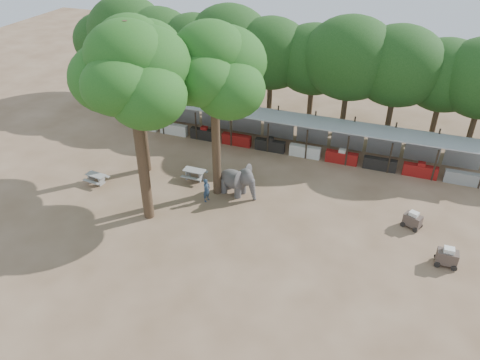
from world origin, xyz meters
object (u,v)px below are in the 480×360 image
(handler, at_px, (207,190))
(picnic_table_far, at_px, (194,173))
(yard_tree_back, at_px, (213,69))
(picnic_table_near, at_px, (96,177))
(elephant, at_px, (238,180))
(yard_tree_left, at_px, (134,59))
(yard_tree_center, at_px, (131,74))
(cart_front, at_px, (447,257))
(cart_back, at_px, (413,220))

(handler, xyz_separation_m, picnic_table_far, (-1.88, 2.14, -0.32))
(yard_tree_back, height_order, picnic_table_near, yard_tree_back)
(yard_tree_back, xyz_separation_m, elephant, (1.49, 0.10, -7.45))
(yard_tree_left, xyz_separation_m, yard_tree_center, (3.00, -5.00, 1.01))
(elephant, bearing_deg, yard_tree_back, -163.46)
(yard_tree_left, xyz_separation_m, elephant, (7.49, -0.90, -7.11))
(yard_tree_center, height_order, cart_front, yard_tree_center)
(handler, bearing_deg, yard_tree_center, 146.35)
(yard_tree_left, height_order, cart_back, yard_tree_left)
(yard_tree_back, distance_m, picnic_table_far, 8.33)
(handler, bearing_deg, picnic_table_near, 108.39)
(yard_tree_left, distance_m, picnic_table_near, 8.61)
(picnic_table_near, bearing_deg, cart_front, 4.76)
(yard_tree_center, distance_m, yard_tree_back, 5.04)
(yard_tree_back, height_order, cart_back, yard_tree_back)
(elephant, xyz_separation_m, picnic_table_far, (-3.51, 0.69, -0.59))
(elephant, height_order, picnic_table_near, elephant)
(picnic_table_near, bearing_deg, cart_back, 12.49)
(picnic_table_near, distance_m, cart_front, 22.90)
(yard_tree_back, height_order, elephant, yard_tree_back)
(cart_front, height_order, cart_back, cart_front)
(yard_tree_center, bearing_deg, yard_tree_back, 53.14)
(yard_tree_center, height_order, picnic_table_near, yard_tree_center)
(yard_tree_left, height_order, cart_front, yard_tree_left)
(yard_tree_left, xyz_separation_m, picnic_table_far, (3.98, -0.21, -7.70))
(picnic_table_far, bearing_deg, yard_tree_left, 177.13)
(elephant, relative_size, picnic_table_far, 1.90)
(handler, height_order, cart_front, handler)
(elephant, distance_m, cart_front, 13.43)
(cart_back, bearing_deg, elephant, -154.78)
(yard_tree_center, relative_size, cart_front, 9.96)
(yard_tree_back, bearing_deg, cart_back, 1.55)
(handler, relative_size, cart_back, 1.23)
(cart_back, bearing_deg, picnic_table_far, -157.76)
(elephant, bearing_deg, picnic_table_far, -178.29)
(picnic_table_far, bearing_deg, handler, -48.47)
(yard_tree_center, relative_size, handler, 7.35)
(yard_tree_center, relative_size, picnic_table_near, 7.92)
(yard_tree_left, distance_m, elephant, 10.37)
(picnic_table_near, bearing_deg, yard_tree_back, 19.88)
(cart_front, relative_size, cart_back, 0.91)
(yard_tree_back, xyz_separation_m, picnic_table_near, (-8.25, -2.03, -8.09))
(picnic_table_near, distance_m, picnic_table_far, 6.84)
(yard_tree_back, bearing_deg, yard_tree_left, 170.54)
(elephant, bearing_deg, handler, -125.45)
(yard_tree_back, relative_size, picnic_table_near, 7.47)
(yard_tree_back, height_order, cart_front, yard_tree_back)
(cart_front, bearing_deg, yard_tree_back, 169.84)
(yard_tree_left, relative_size, handler, 6.73)
(yard_tree_back, bearing_deg, elephant, 3.73)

